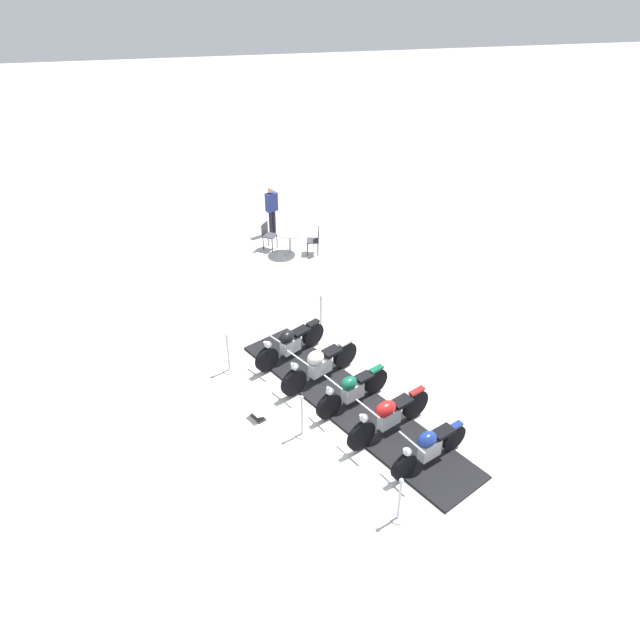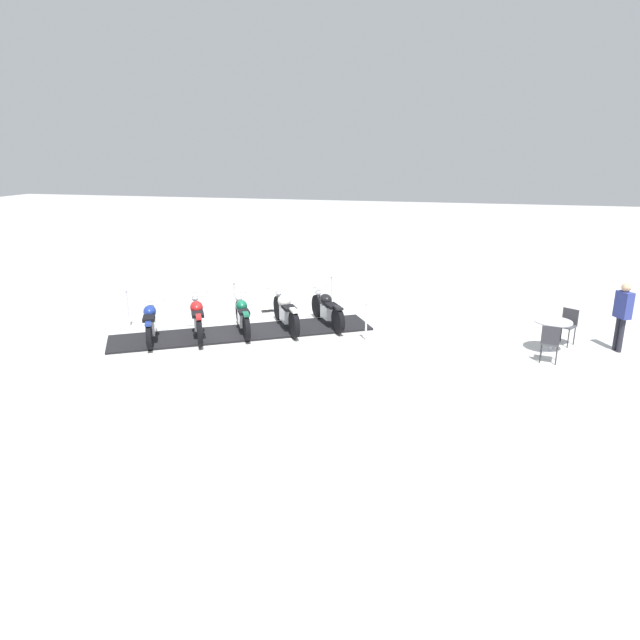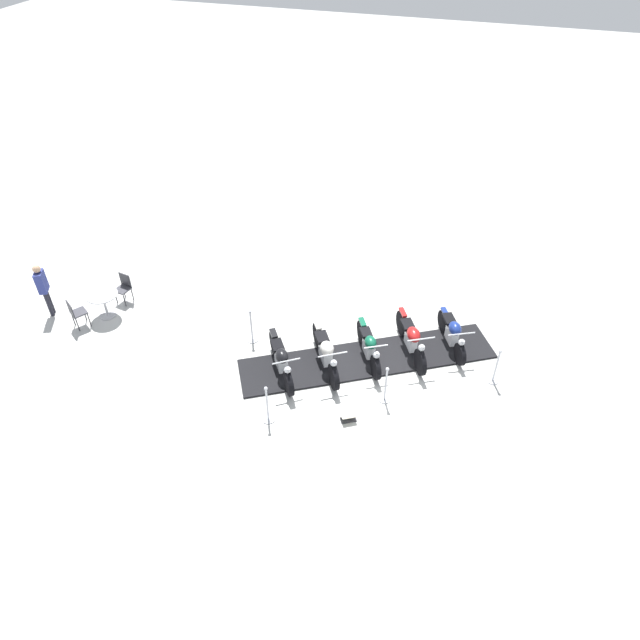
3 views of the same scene
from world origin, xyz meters
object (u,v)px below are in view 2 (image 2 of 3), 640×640
stanchion_right_mid (235,306)px  cafe_chair_near_table (567,324)px  motorcycle_black (327,309)px  motorcycle_forest (242,316)px  motorcycle_navy (150,322)px  cafe_table (552,328)px  cafe_chair_across_table (550,341)px  stanchion_right_front (331,300)px  info_placard (268,309)px  motorcycle_cream (286,311)px  stanchion_left_front (366,329)px  bystander_person (623,311)px  motorcycle_maroon (197,317)px  stanchion_right_rear (128,314)px

stanchion_right_mid → cafe_chair_near_table: (-8.99, 0.15, 0.17)m
motorcycle_black → motorcycle_forest: motorcycle_forest is taller
motorcycle_navy → cafe_table: bearing=-107.0°
cafe_chair_near_table → cafe_chair_across_table: same height
stanchion_right_front → info_placard: (1.86, 0.55, -0.27)m
motorcycle_forest → motorcycle_black: bearing=-88.9°
motorcycle_black → cafe_table: bearing=-131.7°
motorcycle_cream → stanchion_right_front: size_ratio=1.84×
stanchion_left_front → info_placard: size_ratio=2.38×
cafe_table → cafe_chair_across_table: size_ratio=0.98×
info_placard → bystander_person: 9.58m
motorcycle_forest → cafe_chair_across_table: 7.67m
motorcycle_maroon → stanchion_left_front: (-4.32, -0.74, -0.22)m
stanchion_right_front → info_placard: 1.96m
info_placard → stanchion_right_front: bearing=-13.3°
stanchion_right_mid → cafe_chair_near_table: size_ratio=1.22×
motorcycle_maroon → motorcycle_forest: bearing=-88.8°
bystander_person → motorcycle_navy: bearing=-17.4°
cafe_table → cafe_chair_across_table: cafe_chair_across_table is taller
motorcycle_black → cafe_chair_across_table: 5.83m
motorcycle_black → stanchion_right_rear: bearing=70.3°
stanchion_left_front → cafe_table: stanchion_left_front is taller
stanchion_left_front → bystander_person: 6.18m
motorcycle_navy → stanchion_right_front: bearing=-71.0°
motorcycle_navy → stanchion_left_front: size_ratio=1.77×
motorcycle_black → info_placard: (2.08, -1.00, -0.42)m
stanchion_right_mid → info_placard: 1.18m
motorcycle_cream → cafe_chair_near_table: bearing=-117.8°
stanchion_left_front → cafe_chair_near_table: (-4.96, -0.95, 0.21)m
motorcycle_black → motorcycle_navy: motorcycle_black is taller
motorcycle_maroon → cafe_chair_across_table: bearing=-117.1°
motorcycle_cream → bystander_person: bearing=-120.1°
motorcycle_maroon → stanchion_right_rear: bearing=52.2°
cafe_chair_near_table → stanchion_right_front: bearing=-70.3°
motorcycle_black → motorcycle_maroon: bearing=85.5°
motorcycle_black → cafe_chair_across_table: (-5.62, 1.55, 0.02)m
motorcycle_forest → stanchion_right_rear: 3.28m
stanchion_right_rear → cafe_chair_across_table: 10.93m
motorcycle_maroon → motorcycle_black: bearing=-88.6°
motorcycle_black → stanchion_right_mid: size_ratio=1.72×
motorcycle_cream → stanchion_right_rear: stanchion_right_rear is taller
motorcycle_navy → info_placard: motorcycle_navy is taller
motorcycle_maroon → stanchion_left_front: motorcycle_maroon is taller
motorcycle_cream → stanchion_left_front: (-2.28, 0.43, -0.19)m
motorcycle_navy → stanchion_right_rear: stanchion_right_rear is taller
stanchion_right_front → cafe_chair_across_table: size_ratio=1.23×
motorcycle_cream → stanchion_right_rear: size_ratio=1.88×
motorcycle_black → motorcycle_cream: motorcycle_cream is taller
info_placard → cafe_table: bearing=-42.5°
motorcycle_cream → stanchion_right_mid: 1.87m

